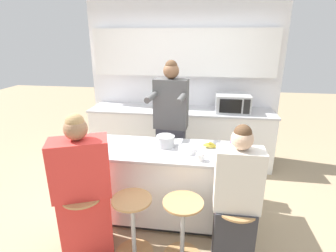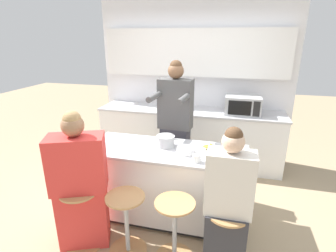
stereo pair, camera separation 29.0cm
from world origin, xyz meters
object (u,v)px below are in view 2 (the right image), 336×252
(bar_stool_leftmost, at_px, (82,216))
(cooking_pot, at_px, (166,141))
(banana_bunch, at_px, (210,147))
(bar_stool_rightmost, at_px, (226,239))
(person_cooking, at_px, (175,130))
(person_seated_near, at_px, (227,211))
(juice_carton, at_px, (233,152))
(microwave, at_px, (243,105))
(coffee_cup_near, at_px, (196,158))
(kitchen_island, at_px, (167,183))
(potted_plant, at_px, (167,101))
(bar_stool_center_left, at_px, (127,222))
(bar_stool_center_right, at_px, (175,228))
(fruit_bowl, at_px, (186,150))
(person_wrapped_blanket, at_px, (80,186))

(bar_stool_leftmost, bearing_deg, cooking_pot, 46.92)
(banana_bunch, bearing_deg, bar_stool_rightmost, -71.84)
(person_cooking, height_order, person_seated_near, person_cooking)
(juice_carton, height_order, microwave, microwave)
(cooking_pot, height_order, coffee_cup_near, cooking_pot)
(bar_stool_rightmost, height_order, coffee_cup_near, coffee_cup_near)
(person_seated_near, bearing_deg, kitchen_island, 138.26)
(juice_carton, height_order, potted_plant, potted_plant)
(bar_stool_rightmost, bearing_deg, coffee_cup_near, 131.06)
(person_cooking, relative_size, potted_plant, 8.21)
(bar_stool_rightmost, bearing_deg, bar_stool_center_left, -179.65)
(person_cooking, height_order, potted_plant, person_cooking)
(juice_carton, distance_m, microwave, 1.59)
(juice_carton, bearing_deg, bar_stool_center_left, -150.44)
(bar_stool_center_right, xyz_separation_m, banana_bunch, (0.23, 0.73, 0.55))
(bar_stool_center_left, bearing_deg, banana_bunch, 46.83)
(fruit_bowl, distance_m, coffee_cup_near, 0.23)
(coffee_cup_near, relative_size, potted_plant, 0.53)
(bar_stool_rightmost, bearing_deg, person_cooking, 121.31)
(bar_stool_leftmost, height_order, cooking_pot, cooking_pot)
(cooking_pot, bearing_deg, person_wrapped_blanket, -134.64)
(fruit_bowl, bearing_deg, banana_bunch, 35.56)
(bar_stool_rightmost, bearing_deg, person_seated_near, 159.04)
(cooking_pot, relative_size, juice_carton, 1.64)
(bar_stool_leftmost, height_order, bar_stool_rightmost, same)
(bar_stool_center_left, distance_m, person_wrapped_blanket, 0.58)
(microwave, xyz_separation_m, potted_plant, (-1.21, 0.04, -0.02))
(person_wrapped_blanket, bearing_deg, bar_stool_center_left, -23.82)
(cooking_pot, distance_m, banana_bunch, 0.50)
(kitchen_island, relative_size, person_seated_near, 1.27)
(bar_stool_center_left, bearing_deg, cooking_pot, 73.52)
(bar_stool_center_left, height_order, person_cooking, person_cooking)
(person_cooking, distance_m, person_wrapped_blanket, 1.43)
(cooking_pot, distance_m, juice_carton, 0.76)
(bar_stool_center_left, xyz_separation_m, bar_stool_center_right, (0.48, 0.02, 0.00))
(person_wrapped_blanket, relative_size, person_seated_near, 1.02)
(bar_stool_center_left, xyz_separation_m, person_seated_near, (0.94, 0.01, 0.29))
(person_seated_near, bearing_deg, person_cooking, 120.83)
(person_cooking, distance_m, fruit_bowl, 0.72)
(cooking_pot, xyz_separation_m, juice_carton, (0.74, -0.17, 0.02))
(bar_stool_leftmost, bearing_deg, bar_stool_center_right, 3.05)
(fruit_bowl, bearing_deg, bar_stool_center_right, -88.76)
(bar_stool_rightmost, relative_size, microwave, 1.21)
(kitchen_island, relative_size, banana_bunch, 9.67)
(person_cooking, relative_size, banana_bunch, 9.72)
(person_wrapped_blanket, distance_m, cooking_pot, 1.02)
(bar_stool_leftmost, bearing_deg, person_cooking, 62.16)
(bar_stool_rightmost, height_order, banana_bunch, banana_bunch)
(fruit_bowl, xyz_separation_m, coffee_cup_near, (0.14, -0.18, 0.01))
(bar_stool_leftmost, xyz_separation_m, person_seated_near, (1.42, 0.04, 0.29))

